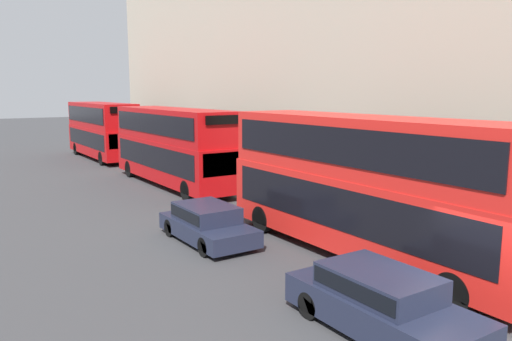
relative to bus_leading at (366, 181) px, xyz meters
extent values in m
plane|color=#38383A|center=(-1.60, -4.76, -2.45)|extent=(200.00, 200.00, 0.00)
cube|color=red|center=(0.00, 0.01, -0.97)|extent=(2.55, 11.35, 2.27)
cube|color=red|center=(0.00, 0.01, 1.08)|extent=(2.50, 11.12, 1.83)
cube|color=black|center=(0.00, 0.01, -0.70)|extent=(2.59, 10.44, 1.27)
cube|color=black|center=(0.00, 0.01, 1.17)|extent=(2.59, 10.44, 1.10)
cylinder|color=black|center=(-1.12, -4.07, -1.95)|extent=(0.30, 1.00, 1.00)
cylinder|color=black|center=(1.13, -4.07, -1.95)|extent=(0.30, 1.00, 1.00)
cylinder|color=black|center=(-1.12, 4.08, -1.95)|extent=(0.30, 1.00, 1.00)
cylinder|color=black|center=(1.13, 4.08, -1.95)|extent=(0.30, 1.00, 1.00)
cube|color=#B20C0F|center=(0.00, 14.57, -1.01)|extent=(2.55, 11.28, 2.19)
cube|color=#B20C0F|center=(0.00, 14.57, 0.95)|extent=(2.50, 11.05, 1.73)
cube|color=black|center=(0.00, 14.57, -0.74)|extent=(2.59, 10.38, 1.23)
cube|color=black|center=(0.00, 14.57, 1.04)|extent=(2.59, 10.38, 1.04)
cube|color=black|center=(0.00, 8.96, -0.57)|extent=(2.17, 0.06, 1.10)
cube|color=black|center=(0.00, 8.96, 1.47)|extent=(1.78, 0.06, 0.42)
cylinder|color=black|center=(-1.12, 10.53, -1.95)|extent=(0.30, 1.00, 1.00)
cylinder|color=black|center=(1.13, 10.53, -1.95)|extent=(0.30, 1.00, 1.00)
cylinder|color=black|center=(-1.12, 18.61, -1.95)|extent=(0.30, 1.00, 1.00)
cylinder|color=black|center=(1.13, 18.61, -1.95)|extent=(0.30, 1.00, 1.00)
cube|color=#B20C0F|center=(0.00, 27.98, -1.07)|extent=(2.55, 10.41, 2.07)
cube|color=#B20C0F|center=(0.00, 27.98, 0.92)|extent=(2.50, 10.20, 1.89)
cube|color=black|center=(0.00, 27.98, -0.82)|extent=(2.59, 9.58, 1.16)
cube|color=black|center=(0.00, 27.98, 1.01)|extent=(2.59, 9.58, 1.14)
cube|color=black|center=(0.00, 22.80, -0.65)|extent=(2.17, 0.06, 1.04)
cube|color=black|center=(0.00, 22.80, 1.49)|extent=(1.78, 0.06, 0.45)
cylinder|color=black|center=(-1.12, 24.37, -1.95)|extent=(0.30, 1.00, 1.00)
cylinder|color=black|center=(1.13, 24.37, -1.95)|extent=(0.30, 1.00, 1.00)
cylinder|color=black|center=(-1.12, 31.58, -1.95)|extent=(0.30, 1.00, 1.00)
cylinder|color=black|center=(1.13, 31.58, -1.95)|extent=(0.30, 1.00, 1.00)
cube|color=#1E2338|center=(-3.40, -3.89, -1.93)|extent=(1.85, 4.51, 0.69)
cube|color=#1E2338|center=(-3.40, -3.78, -1.31)|extent=(1.63, 2.48, 0.54)
cube|color=black|center=(-3.40, -3.78, -1.29)|extent=(1.66, 2.36, 0.34)
cylinder|color=black|center=(-2.59, -5.33, -2.13)|extent=(0.22, 0.64, 0.64)
cylinder|color=black|center=(-4.21, -2.45, -2.13)|extent=(0.22, 0.64, 0.64)
cylinder|color=black|center=(-2.59, -2.45, -2.13)|extent=(0.22, 0.64, 0.64)
cube|color=#1E2338|center=(-3.40, 4.12, -1.99)|extent=(1.86, 4.22, 0.57)
cube|color=#1E2338|center=(-3.40, 4.23, -1.43)|extent=(1.64, 2.32, 0.56)
cube|color=black|center=(-3.40, 4.23, -1.40)|extent=(1.67, 2.20, 0.36)
cylinder|color=black|center=(-4.22, 2.77, -2.13)|extent=(0.22, 0.64, 0.64)
cylinder|color=black|center=(-2.58, 2.77, -2.13)|extent=(0.22, 0.64, 0.64)
cylinder|color=black|center=(-4.22, 5.47, -2.13)|extent=(0.22, 0.64, 0.64)
cylinder|color=black|center=(-2.58, 5.47, -2.13)|extent=(0.22, 0.64, 0.64)
camera|label=1|loc=(-11.25, -10.87, 2.77)|focal=35.00mm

